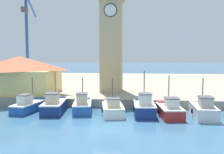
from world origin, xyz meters
name	(u,v)px	position (x,y,z in m)	size (l,w,h in m)	color
ground_plane	(106,130)	(0.00, 0.00, 0.00)	(300.00, 300.00, 0.00)	#386689
quay_wharf	(124,84)	(0.00, 28.72, 0.52)	(120.00, 40.00, 1.04)	#9E937F
fishing_boat_far_left	(29,105)	(-9.34, 6.19, 0.68)	(2.64, 5.39, 3.74)	#2356A8
fishing_boat_left_outer	(54,105)	(-6.41, 5.93, 0.78)	(2.60, 5.36, 4.44)	navy
fishing_boat_left_inner	(82,106)	(-3.36, 6.22, 0.75)	(2.56, 4.67, 3.74)	#2356A8
fishing_boat_mid_left	(113,109)	(0.05, 5.32, 0.66)	(2.81, 4.59, 3.81)	silver
fishing_boat_center	(144,108)	(3.31, 5.44, 0.83)	(2.35, 4.41, 4.59)	navy
fishing_boat_mid_right	(170,110)	(5.87, 5.14, 0.72)	(2.56, 4.75, 4.15)	#AD2823
fishing_boat_right_inner	(204,110)	(9.21, 5.18, 0.78)	(2.25, 4.94, 3.93)	silver
clock_tower	(111,34)	(-1.09, 15.74, 9.14)	(3.56, 3.56, 17.01)	tan
warehouse_left	(20,74)	(-13.32, 12.71, 3.60)	(10.02, 7.21, 5.01)	#E5D17A
port_crane_near	(28,48)	(-19.02, 28.77, 7.49)	(2.93, 11.13, 16.91)	navy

